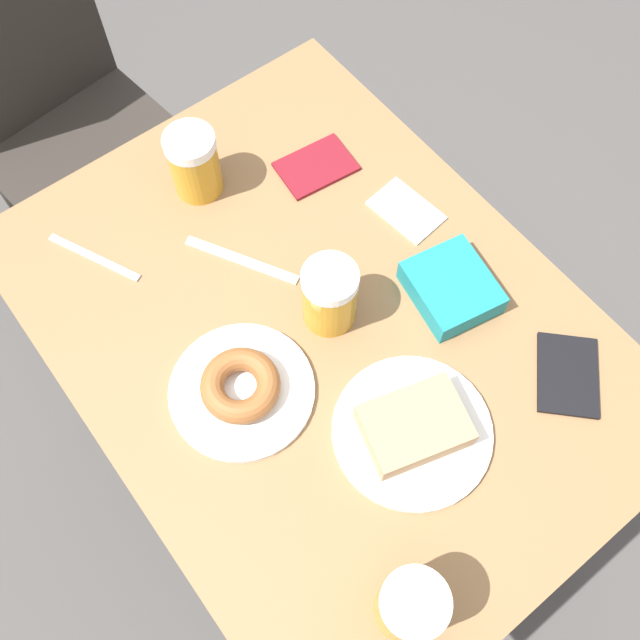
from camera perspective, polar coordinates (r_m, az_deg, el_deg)
name	(u,v)px	position (r m, az deg, el deg)	size (l,w,h in m)	color
ground_plane	(320,457)	(1.80, 0.00, -10.87)	(8.00, 8.00, 0.00)	#474442
table	(320,345)	(1.15, 0.00, -2.01)	(0.72, 0.97, 0.76)	olive
chair	(50,98)	(1.70, -20.79, 16.26)	(0.44, 0.44, 0.96)	#2D2823
plate_with_cake	(414,428)	(1.02, 7.49, -8.57)	(0.23, 0.23, 0.05)	white
plate_with_donut	(241,388)	(1.04, -6.33, -5.43)	(0.21, 0.21, 0.04)	white
beer_mug_left	(194,163)	(1.19, -10.03, 12.26)	(0.08, 0.08, 0.12)	#C68C23
beer_mug_center	(410,606)	(0.93, 7.24, -21.76)	(0.08, 0.08, 0.12)	#C68C23
beer_mug_right	(330,296)	(1.04, 0.78, 1.96)	(0.08, 0.08, 0.12)	#C68C23
napkin_folded	(406,211)	(1.20, 6.91, 8.69)	(0.09, 0.12, 0.00)	white
fork	(94,257)	(1.20, -17.62, 4.80)	(0.08, 0.16, 0.00)	silver
knife	(242,260)	(1.15, -6.28, 4.79)	(0.11, 0.18, 0.00)	silver
passport_near_edge	(316,166)	(1.24, -0.32, 12.19)	(0.14, 0.10, 0.01)	maroon
passport_far_edge	(568,375)	(1.11, 19.20, -4.16)	(0.15, 0.15, 0.01)	black
blue_pouch	(451,288)	(1.11, 10.46, 2.56)	(0.14, 0.15, 0.04)	teal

